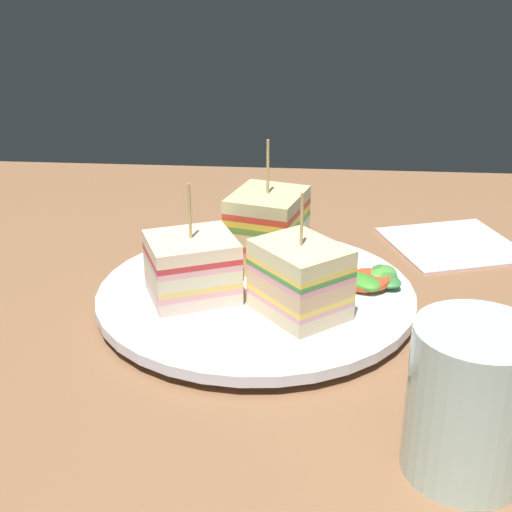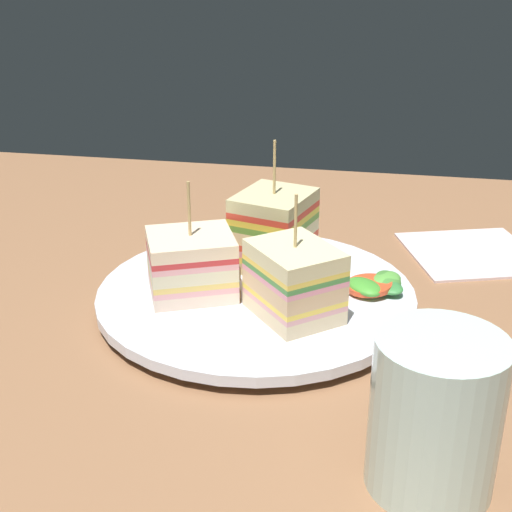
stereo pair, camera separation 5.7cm
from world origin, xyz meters
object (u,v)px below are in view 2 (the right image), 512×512
object	(u,v)px
sandwich_wedge_2	(192,264)
napkin	(472,252)
sandwich_wedge_1	(274,230)
plate	(256,296)
sandwich_wedge_0	(294,281)
chip_pile	(280,283)
drinking_glass	(434,424)

from	to	relation	value
sandwich_wedge_2	napkin	distance (cm)	28.93
sandwich_wedge_1	napkin	xyz separation A→B (cm)	(18.07, 9.62, -4.63)
plate	sandwich_wedge_0	size ratio (longest dim) A/B	2.70
chip_pile	napkin	xyz separation A→B (cm)	(16.44, 16.12, -2.75)
sandwich_wedge_2	napkin	world-z (taller)	sandwich_wedge_2
sandwich_wedge_1	napkin	world-z (taller)	sandwich_wedge_1
sandwich_wedge_2	napkin	xyz separation A→B (cm)	(23.57, 16.33, -3.84)
sandwich_wedge_0	napkin	bearing A→B (deg)	-79.11
sandwich_wedge_1	napkin	size ratio (longest dim) A/B	0.95
sandwich_wedge_0	chip_pile	bearing A→B (deg)	-8.32
chip_pile	drinking_glass	size ratio (longest dim) A/B	0.85
sandwich_wedge_2	chip_pile	bearing A→B (deg)	-21.89
sandwich_wedge_1	sandwich_wedge_2	world-z (taller)	sandwich_wedge_1
sandwich_wedge_1	drinking_glass	distance (cm)	27.30
plate	napkin	world-z (taller)	plate
napkin	drinking_glass	xyz separation A→B (cm)	(-5.15, -33.64, 3.64)
chip_pile	napkin	world-z (taller)	chip_pile
plate	sandwich_wedge_0	world-z (taller)	sandwich_wedge_0
sandwich_wedge_0	drinking_glass	xyz separation A→B (cm)	(9.82, -15.15, -0.49)
sandwich_wedge_0	napkin	distance (cm)	24.15
sandwich_wedge_2	drinking_glass	world-z (taller)	sandwich_wedge_2
plate	drinking_glass	distance (cm)	23.35
sandwich_wedge_1	chip_pile	size ratio (longest dim) A/B	1.46
plate	chip_pile	distance (cm)	3.27
sandwich_wedge_1	drinking_glass	xyz separation A→B (cm)	(12.92, -24.02, -0.99)
chip_pile	napkin	bearing A→B (deg)	44.43
chip_pile	sandwich_wedge_0	bearing A→B (deg)	-58.20
plate	napkin	size ratio (longest dim) A/B	2.20
sandwich_wedge_0	plate	bearing A→B (deg)	4.43
napkin	sandwich_wedge_1	bearing A→B (deg)	-151.98
sandwich_wedge_2	chip_pile	size ratio (longest dim) A/B	1.23
plate	chip_pile	world-z (taller)	chip_pile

